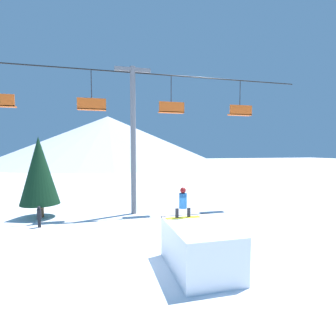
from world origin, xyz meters
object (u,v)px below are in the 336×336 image
Objects in this scene: snow_ramp at (200,247)px; snowboarder at (183,203)px; pine_tree_near at (39,171)px; distant_skier at (39,216)px.

snowboarder reaches higher than snow_ramp.
distant_skier is at bearing -80.11° from pine_tree_near.
snowboarder is 11.03m from pine_tree_near.
snowboarder is at bearing 102.94° from snow_ramp.
snowboarder is at bearing -50.00° from pine_tree_near.
snow_ramp is at bearing -46.10° from distant_skier.
snowboarder is (-0.27, 1.19, 1.44)m from snow_ramp.
pine_tree_near reaches higher than snow_ramp.
pine_tree_near is 4.29× the size of distant_skier.
snow_ramp is 2.71× the size of distant_skier.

